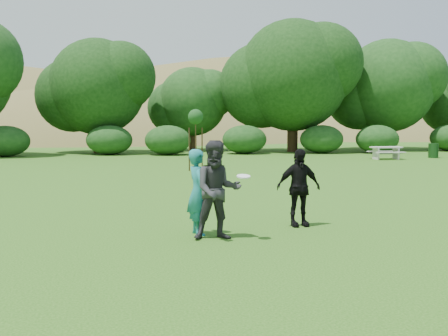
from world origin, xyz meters
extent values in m
plane|color=#19470C|center=(0.00, 0.00, 0.00)|extent=(120.00, 120.00, 0.00)
imported|color=#1A7478|center=(-1.17, -0.17, 0.89)|extent=(0.51, 0.70, 1.78)
imported|color=#2A292C|center=(-0.85, -0.69, 0.99)|extent=(0.98, 0.78, 1.98)
imported|color=black|center=(1.18, 0.33, 0.87)|extent=(1.05, 0.49, 1.74)
cylinder|color=#133413|center=(16.51, 19.97, 0.45)|extent=(0.60, 0.60, 0.90)
cylinder|color=white|center=(-0.37, -0.93, 1.28)|extent=(0.27, 0.27, 0.07)
cylinder|color=#3F2D18|center=(0.82, 14.10, 1.25)|extent=(0.05, 0.05, 2.50)
sphere|color=#184519|center=(0.82, 14.10, 2.50)|extent=(0.70, 0.70, 0.70)
cylinder|color=#352614|center=(0.52, 14.10, 1.00)|extent=(0.06, 0.06, 2.00)
cylinder|color=#3B2A17|center=(1.12, 14.10, 1.00)|extent=(0.06, 0.06, 2.00)
cube|color=#B6B3A8|center=(13.04, 19.38, 0.72)|extent=(1.80, 0.75, 0.08)
cube|color=#BBB8AE|center=(12.39, 19.38, 0.34)|extent=(0.10, 0.70, 0.68)
cube|color=#BBB8AE|center=(13.69, 19.38, 0.34)|extent=(0.10, 0.70, 0.68)
cube|color=beige|center=(13.04, 18.78, 0.44)|extent=(1.80, 0.28, 0.06)
cube|color=#BBB8AD|center=(13.04, 19.98, 0.44)|extent=(1.80, 0.28, 0.06)
ellipsoid|color=olive|center=(20.00, 72.00, -14.30)|extent=(100.00, 64.00, 52.00)
ellipsoid|color=olive|center=(-5.00, 58.00, -7.70)|extent=(80.00, 50.00, 28.00)
ellipsoid|color=olive|center=(30.00, 60.00, -6.60)|extent=(60.00, 44.00, 24.00)
cylinder|color=#3A2616|center=(-4.00, 29.00, 1.40)|extent=(0.68, 0.68, 2.80)
sphere|color=#194214|center=(-4.00, 29.00, 4.66)|extent=(6.73, 6.73, 6.73)
cylinder|color=#3A2616|center=(3.00, 31.00, 1.14)|extent=(0.60, 0.60, 2.27)
sphere|color=#194214|center=(3.00, 31.00, 3.71)|extent=(5.22, 5.22, 5.22)
cylinder|color=#3A2616|center=(10.00, 28.00, 1.66)|extent=(0.76, 0.76, 3.32)
sphere|color=#194214|center=(10.00, 28.00, 5.56)|extent=(8.12, 8.12, 8.12)
cylinder|color=#3A2616|center=(18.00, 29.00, 1.49)|extent=(0.71, 0.71, 2.97)
sphere|color=#194214|center=(18.00, 29.00, 4.96)|extent=(7.19, 7.19, 7.19)
camera|label=1|loc=(-2.83, -11.56, 2.40)|focal=45.00mm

